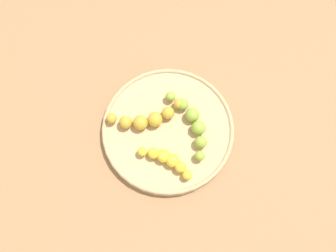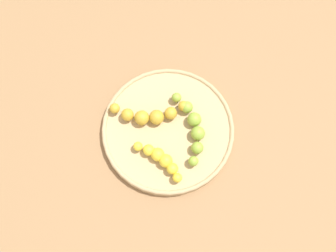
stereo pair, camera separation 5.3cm
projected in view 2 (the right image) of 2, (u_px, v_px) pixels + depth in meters
ground_plane at (168, 131)px, 0.91m from camera, size 2.40×2.40×0.00m
fruit_bowl at (168, 130)px, 0.90m from camera, size 0.30×0.30×0.02m
banana_spotted at (149, 115)px, 0.89m from camera, size 0.11×0.15×0.03m
banana_yellow at (161, 159)px, 0.86m from camera, size 0.12×0.06×0.03m
banana_green at (193, 127)px, 0.88m from camera, size 0.16×0.09×0.03m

